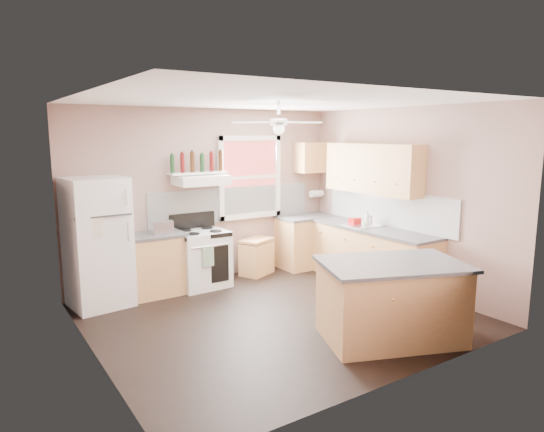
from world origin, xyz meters
TOP-DOWN VIEW (x-y plane):
  - floor at (0.00, 0.00)m, footprint 4.50×4.50m
  - ceiling at (0.00, 0.00)m, footprint 4.50×4.50m
  - wall_back at (0.00, 2.02)m, footprint 4.50×0.05m
  - wall_right at (2.27, 0.00)m, footprint 0.05×4.00m
  - wall_left at (-2.27, 0.00)m, footprint 0.05×4.00m
  - backsplash_back at (0.45, 1.99)m, footprint 2.90×0.03m
  - backsplash_right at (2.23, 0.30)m, footprint 0.03×2.60m
  - window_view at (0.75, 1.98)m, footprint 1.00×0.02m
  - window_frame at (0.75, 1.96)m, footprint 1.16×0.07m
  - refrigerator at (-1.81, 1.65)m, footprint 0.82×0.80m
  - base_cabinet_left at (-1.06, 1.70)m, footprint 0.90×0.60m
  - counter_left at (-1.06, 1.70)m, footprint 0.92×0.62m
  - toaster at (-0.90, 1.60)m, footprint 0.31×0.23m
  - stove at (-0.30, 1.66)m, footprint 0.77×0.67m
  - range_hood at (-0.23, 1.75)m, footprint 0.78×0.50m
  - bottle_shelf at (-0.23, 1.87)m, footprint 0.90×0.26m
  - cart at (0.74, 1.75)m, footprint 0.64×0.55m
  - base_cabinet_corner at (1.75, 1.70)m, footprint 1.00×0.60m
  - base_cabinet_right at (1.95, 0.30)m, footprint 0.60×2.20m
  - counter_corner at (1.75, 1.70)m, footprint 1.02×0.62m
  - counter_right at (1.94, 0.30)m, footprint 0.62×2.22m
  - sink at (1.94, 0.50)m, footprint 0.55×0.45m
  - faucet at (2.10, 0.50)m, footprint 0.03×0.03m
  - upper_cabinet_right at (2.08, 0.50)m, footprint 0.33×1.80m
  - upper_cabinet_corner at (1.95, 1.83)m, footprint 0.60×0.33m
  - paper_towel at (2.07, 1.86)m, footprint 0.26×0.12m
  - island at (0.67, -1.28)m, footprint 1.72×1.41m
  - island_top at (0.67, -1.28)m, footprint 1.83×1.52m
  - ceiling_fan_hub at (0.00, 0.00)m, footprint 0.20×0.20m
  - soap_bottle at (2.00, 0.50)m, footprint 0.11×0.11m
  - red_caddy at (1.89, 0.66)m, footprint 0.19×0.14m
  - wine_bottles at (-0.22, 1.87)m, footprint 0.86×0.06m

SIDE VIEW (x-z plane):
  - floor at x=0.00m, z-range 0.00..0.00m
  - cart at x=0.74m, z-range 0.00..0.54m
  - base_cabinet_left at x=-1.06m, z-range 0.00..0.86m
  - stove at x=-0.30m, z-range 0.00..0.86m
  - base_cabinet_corner at x=1.75m, z-range 0.00..0.86m
  - base_cabinet_right at x=1.95m, z-range 0.00..0.86m
  - island at x=0.67m, z-range 0.00..0.86m
  - refrigerator at x=-1.81m, z-range 0.00..1.75m
  - counter_left at x=-1.06m, z-range 0.86..0.90m
  - counter_corner at x=1.75m, z-range 0.86..0.90m
  - counter_right at x=1.94m, z-range 0.86..0.90m
  - island_top at x=0.67m, z-range 0.86..0.90m
  - sink at x=1.94m, z-range 0.88..0.91m
  - red_caddy at x=1.89m, z-range 0.90..1.00m
  - faucet at x=2.10m, z-range 0.90..1.04m
  - toaster at x=-0.90m, z-range 0.90..1.08m
  - soap_bottle at x=2.00m, z-range 0.90..1.13m
  - backsplash_back at x=0.45m, z-range 0.90..1.45m
  - backsplash_right at x=2.23m, z-range 0.90..1.45m
  - paper_towel at x=2.07m, z-range 1.19..1.31m
  - wall_back at x=0.00m, z-range 0.00..2.70m
  - wall_right at x=2.27m, z-range 0.00..2.70m
  - wall_left at x=-2.27m, z-range 0.00..2.70m
  - window_view at x=0.75m, z-range 1.00..2.20m
  - window_frame at x=0.75m, z-range 0.92..2.28m
  - range_hood at x=-0.23m, z-range 1.55..1.69m
  - bottle_shelf at x=-0.23m, z-range 1.71..1.73m
  - upper_cabinet_right at x=2.08m, z-range 1.40..2.16m
  - wine_bottles at x=-0.22m, z-range 1.73..2.04m
  - upper_cabinet_corner at x=1.95m, z-range 1.64..2.16m
  - ceiling_fan_hub at x=0.00m, z-range 2.41..2.49m
  - ceiling at x=0.00m, z-range 2.70..2.70m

